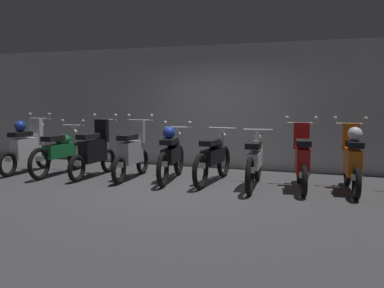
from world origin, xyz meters
The scene contains 11 objects.
ground_plane centered at (0.00, 0.00, 0.00)m, with size 80.00×80.00×0.00m, color #424244.
back_wall centered at (0.00, 2.45, 1.42)m, with size 16.00×0.30×2.83m, color #ADADB2.
motorbike_slot_0 centered at (-3.74, 0.27, 0.57)m, with size 0.59×1.68×1.29m.
motorbike_slot_1 centered at (-2.91, 0.29, 0.49)m, with size 0.59×1.95×1.15m.
motorbike_slot_2 centered at (-2.08, 0.32, 0.53)m, with size 0.59×1.68×1.29m.
motorbike_slot_3 centered at (-1.25, 0.40, 0.53)m, with size 0.59×1.68×1.29m.
motorbike_slot_4 centered at (-0.42, 0.46, 0.53)m, with size 0.58×1.94×1.15m.
motorbike_slot_5 centered at (0.42, 0.54, 0.49)m, with size 0.56×1.95×1.03m.
motorbike_slot_6 centered at (1.24, 0.37, 0.49)m, with size 0.56×1.95×1.03m.
motorbike_slot_7 centered at (2.07, 0.47, 0.53)m, with size 0.58×1.67×1.29m.
motorbike_slot_8 centered at (2.91, 0.53, 0.57)m, with size 0.59×1.68×1.29m.
Camera 1 is at (2.72, -7.17, 1.62)m, focal length 39.69 mm.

